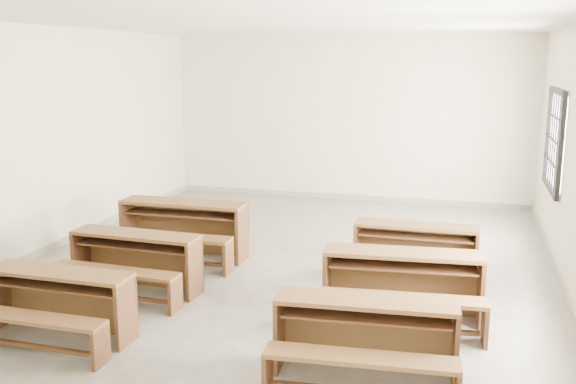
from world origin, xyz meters
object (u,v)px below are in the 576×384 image
(desk_set_5, at_px, (415,247))
(desk_set_2, at_px, (182,226))
(desk_set_3, at_px, (365,334))
(desk_set_4, at_px, (402,281))
(desk_set_0, at_px, (57,300))
(desk_set_1, at_px, (134,258))

(desk_set_5, bearing_deg, desk_set_2, -179.41)
(desk_set_3, relative_size, desk_set_4, 0.94)
(desk_set_4, bearing_deg, desk_set_0, -162.30)
(desk_set_3, height_order, desk_set_4, desk_set_4)
(desk_set_0, xyz_separation_m, desk_set_3, (3.07, 0.02, 0.01))
(desk_set_0, bearing_deg, desk_set_3, 0.75)
(desk_set_1, distance_m, desk_set_4, 3.16)
(desk_set_5, bearing_deg, desk_set_0, -139.42)
(desk_set_5, bearing_deg, desk_set_3, -93.84)
(desk_set_4, relative_size, desk_set_5, 1.13)
(desk_set_1, bearing_deg, desk_set_3, -22.27)
(desk_set_1, bearing_deg, desk_set_5, 26.12)
(desk_set_1, distance_m, desk_set_5, 3.47)
(desk_set_1, bearing_deg, desk_set_2, 93.11)
(desk_set_0, distance_m, desk_set_2, 2.76)
(desk_set_2, height_order, desk_set_5, desk_set_2)
(desk_set_1, relative_size, desk_set_4, 0.93)
(desk_set_0, xyz_separation_m, desk_set_4, (3.24, 1.38, 0.04))
(desk_set_2, xyz_separation_m, desk_set_5, (3.20, 0.03, -0.06))
(desk_set_1, height_order, desk_set_4, desk_set_4)
(desk_set_1, xyz_separation_m, desk_set_4, (3.16, 0.00, 0.02))
(desk_set_1, xyz_separation_m, desk_set_5, (3.18, 1.41, -0.01))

